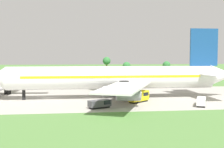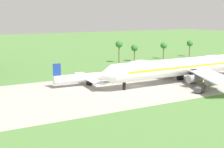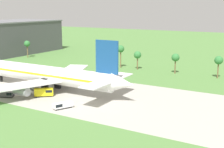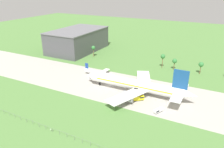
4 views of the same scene
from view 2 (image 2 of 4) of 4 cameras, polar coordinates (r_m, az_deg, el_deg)
The scene contains 7 objects.
ground_plane at distance 107.85m, azimuth 4.31°, elevation -2.22°, with size 600.00×600.00×0.00m, color #517F3D.
taxiway_strip at distance 107.85m, azimuth 4.31°, elevation -2.22°, with size 320.00×44.00×0.02m.
jet_airliner at distance 116.05m, azimuth 13.15°, elevation 1.33°, with size 69.47×54.04×19.52m.
regional_aircraft at distance 108.84m, azimuth -4.31°, elevation -0.62°, with size 25.15×22.69×8.34m.
fuel_truck at distance 114.61m, azimuth 17.11°, elevation -1.12°, with size 6.06×5.56×2.84m.
catering_van at distance 102.69m, azimuth 15.80°, elevation -2.71°, with size 5.47×4.03×1.84m.
palm_tree_row at distance 159.94m, azimuth 2.58°, elevation 4.97°, with size 114.44×3.60×11.27m.
Camera 2 is at (-57.20, -88.06, 24.60)m, focal length 50.00 mm.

